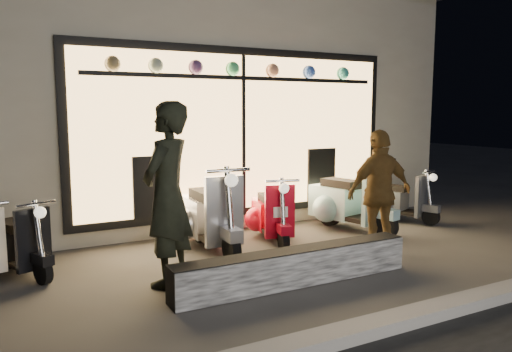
{
  "coord_description": "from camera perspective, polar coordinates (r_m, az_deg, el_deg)",
  "views": [
    {
      "loc": [
        -2.74,
        -5.11,
        1.91
      ],
      "look_at": [
        0.32,
        0.6,
        1.05
      ],
      "focal_mm": 35.0,
      "sensor_mm": 36.0,
      "label": 1
    }
  ],
  "objects": [
    {
      "name": "ground",
      "position": [
        6.11,
        0.04,
        -10.67
      ],
      "size": [
        40.0,
        40.0,
        0.0
      ],
      "primitive_type": "plane",
      "color": "#383533",
      "rests_on": "ground"
    },
    {
      "name": "kerb",
      "position": [
        4.54,
        12.6,
        -16.68
      ],
      "size": [
        40.0,
        0.25,
        0.12
      ],
      "primitive_type": "cube",
      "color": "slate",
      "rests_on": "ground"
    },
    {
      "name": "shop_building",
      "position": [
        10.46,
        -13.11,
        8.42
      ],
      "size": [
        10.2,
        6.23,
        4.2
      ],
      "color": "beige",
      "rests_on": "ground"
    },
    {
      "name": "graffiti_barrier",
      "position": [
        5.57,
        4.47,
        -10.33
      ],
      "size": [
        2.86,
        0.28,
        0.4
      ],
      "primitive_type": "cube",
      "color": "black",
      "rests_on": "ground"
    },
    {
      "name": "scooter_silver",
      "position": [
        6.98,
        -5.51,
        -4.48
      ],
      "size": [
        0.54,
        1.59,
        1.14
      ],
      "rotation": [
        0.0,
        0.0,
        -0.04
      ],
      "color": "black",
      "rests_on": "ground"
    },
    {
      "name": "scooter_red",
      "position": [
        7.43,
        1.69,
        -4.36
      ],
      "size": [
        0.64,
        1.32,
        0.94
      ],
      "rotation": [
        0.0,
        0.0,
        -0.26
      ],
      "color": "black",
      "rests_on": "ground"
    },
    {
      "name": "scooter_black",
      "position": [
        6.55,
        -25.88,
        -6.98
      ],
      "size": [
        0.7,
        1.2,
        0.87
      ],
      "rotation": [
        0.0,
        0.0,
        0.4
      ],
      "color": "black",
      "rests_on": "ground"
    },
    {
      "name": "scooter_blue",
      "position": [
        8.17,
        9.96,
        -2.81
      ],
      "size": [
        0.73,
        1.6,
        1.13
      ],
      "rotation": [
        0.0,
        0.0,
        0.21
      ],
      "color": "black",
      "rests_on": "ground"
    },
    {
      "name": "scooter_grey",
      "position": [
        9.02,
        15.66,
        -2.68
      ],
      "size": [
        0.68,
        1.21,
        0.87
      ],
      "rotation": [
        0.0,
        0.0,
        0.37
      ],
      "color": "black",
      "rests_on": "ground"
    },
    {
      "name": "man",
      "position": [
        5.48,
        -10.09,
        -2.08
      ],
      "size": [
        0.86,
        0.85,
        2.01
      ],
      "primitive_type": "imported",
      "rotation": [
        0.0,
        0.0,
        3.9
      ],
      "color": "black",
      "rests_on": "ground"
    },
    {
      "name": "woman",
      "position": [
        6.78,
        13.95,
        -1.83
      ],
      "size": [
        1.0,
        0.48,
        1.66
      ],
      "primitive_type": "imported",
      "rotation": [
        0.0,
        0.0,
        3.06
      ],
      "color": "brown",
      "rests_on": "ground"
    }
  ]
}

